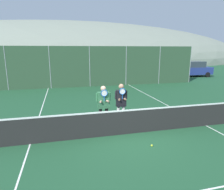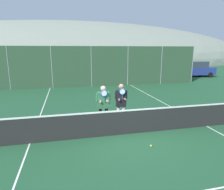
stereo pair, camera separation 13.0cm
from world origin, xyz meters
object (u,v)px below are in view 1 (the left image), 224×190
(car_far_left, at_px, (22,74))
(car_center, at_px, (118,71))
(player_center_left, at_px, (121,102))
(car_right_of_center, at_px, (157,71))
(tennis_ball_on_court, at_px, (152,145))
(player_leftmost, at_px, (103,103))
(car_far_right, at_px, (192,69))
(car_left_of_center, at_px, (73,73))

(car_far_left, relative_size, car_center, 1.11)
(player_center_left, xyz_separation_m, car_right_of_center, (8.12, 12.98, -0.23))
(player_center_left, xyz_separation_m, car_center, (3.49, 13.11, -0.13))
(tennis_ball_on_court, bearing_deg, car_far_left, 113.82)
(player_leftmost, xyz_separation_m, car_far_left, (-5.42, 13.10, -0.14))
(player_leftmost, xyz_separation_m, player_center_left, (0.77, 0.04, 0.01))
(tennis_ball_on_court, bearing_deg, car_far_right, 51.04)
(player_center_left, bearing_deg, car_right_of_center, 57.97)
(player_leftmost, bearing_deg, car_left_of_center, 91.98)
(player_center_left, relative_size, car_left_of_center, 0.44)
(player_center_left, height_order, car_center, car_center)
(player_leftmost, relative_size, tennis_ball_on_court, 26.53)
(tennis_ball_on_court, bearing_deg, car_left_of_center, 96.35)
(car_far_left, height_order, car_center, car_center)
(car_right_of_center, xyz_separation_m, car_far_right, (4.88, 0.40, 0.08))
(car_far_left, bearing_deg, player_leftmost, -67.51)
(car_center, bearing_deg, player_leftmost, -107.97)
(player_leftmost, xyz_separation_m, car_left_of_center, (-0.47, 13.48, -0.22))
(player_leftmost, bearing_deg, car_center, 72.03)
(player_leftmost, relative_size, player_center_left, 0.98)
(car_far_right, bearing_deg, player_leftmost, -135.73)
(car_left_of_center, xyz_separation_m, tennis_ball_on_court, (1.73, -15.52, -0.82))
(car_far_left, distance_m, car_far_right, 19.20)
(car_center, distance_m, car_right_of_center, 4.63)
(car_center, height_order, car_right_of_center, car_center)
(car_left_of_center, bearing_deg, car_center, -4.02)
(car_left_of_center, height_order, car_center, car_center)
(car_left_of_center, relative_size, car_right_of_center, 1.05)
(car_left_of_center, relative_size, car_center, 1.03)
(car_left_of_center, xyz_separation_m, car_center, (4.73, -0.33, 0.10))
(car_left_of_center, distance_m, tennis_ball_on_court, 15.64)
(car_left_of_center, bearing_deg, car_far_right, -0.22)
(player_leftmost, height_order, car_far_left, car_far_left)
(player_center_left, relative_size, car_center, 0.45)
(player_center_left, distance_m, car_left_of_center, 13.50)
(player_center_left, xyz_separation_m, car_far_right, (13.00, 13.39, -0.14))
(car_right_of_center, distance_m, tennis_ball_on_court, 16.91)
(player_center_left, bearing_deg, car_center, 75.08)
(player_leftmost, distance_m, tennis_ball_on_court, 2.62)
(car_far_left, relative_size, tennis_ball_on_court, 66.64)
(car_far_left, relative_size, car_far_right, 0.99)
(car_left_of_center, distance_m, car_center, 4.74)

